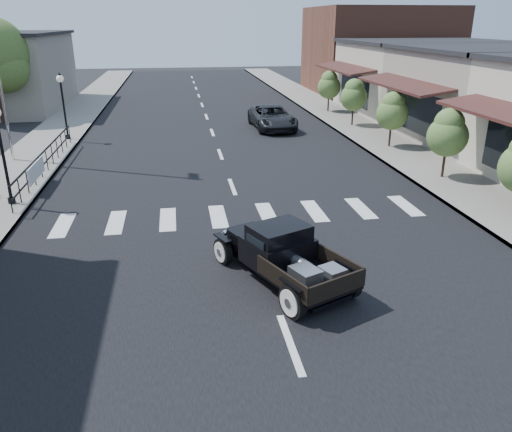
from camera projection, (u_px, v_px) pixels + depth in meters
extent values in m
plane|color=black|center=(264.00, 273.00, 12.49)|extent=(120.00, 120.00, 0.00)
cube|color=black|center=(215.00, 140.00, 26.28)|extent=(14.00, 80.00, 0.02)
cube|color=gray|center=(46.00, 145.00, 25.01)|extent=(3.00, 80.00, 0.15)
cube|color=gray|center=(369.00, 134.00, 27.50)|extent=(3.00, 80.00, 0.15)
cube|color=gray|center=(506.00, 96.00, 25.82)|extent=(10.00, 9.00, 4.50)
cube|color=#BFB6A1|center=(425.00, 78.00, 34.09)|extent=(10.00, 9.00, 4.50)
cube|color=brown|center=(378.00, 51.00, 42.90)|extent=(11.00, 10.00, 7.00)
imported|color=black|center=(272.00, 118.00, 28.90)|extent=(2.38, 4.81, 1.31)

